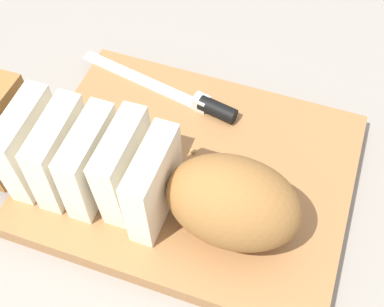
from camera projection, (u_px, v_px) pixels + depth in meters
name	position (u px, v px, depth m)	size (l,w,h in m)	color
ground_plane	(192.00, 178.00, 0.65)	(3.00, 3.00, 0.00)	gray
cutting_board	(192.00, 173.00, 0.64)	(0.39, 0.31, 0.02)	#9E6B3D
bread_loaf	(147.00, 178.00, 0.56)	(0.37, 0.11, 0.11)	#996633
bread_knife	(195.00, 101.00, 0.69)	(0.24, 0.07, 0.02)	silver
crumb_near_knife	(199.00, 206.00, 0.60)	(0.01, 0.01, 0.01)	tan
crumb_near_loaf	(193.00, 151.00, 0.64)	(0.01, 0.01, 0.01)	tan
crumb_stray_left	(196.00, 199.00, 0.61)	(0.01, 0.01, 0.01)	tan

